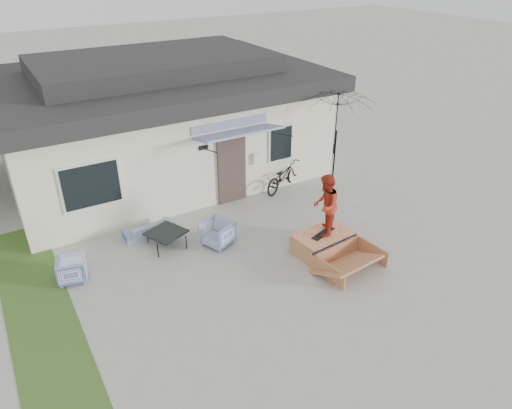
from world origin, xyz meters
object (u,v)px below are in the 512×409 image
bicycle (283,173)px  armchair_right (217,232)px  patio_umbrella (336,141)px  skater (326,204)px  armchair_left (72,268)px  coffee_table (167,239)px  skate_ramp (324,243)px  skateboard (323,233)px  loveseat (148,227)px

bicycle → armchair_right: bearing=95.6°
patio_umbrella → skater: 3.63m
armchair_left → armchair_right: (3.74, -0.36, 0.04)m
patio_umbrella → armchair_left: bearing=-175.9°
coffee_table → skate_ramp: skate_ramp is taller
armchair_left → skater: bearing=-96.0°
bicycle → skater: (-1.10, -3.59, 0.81)m
bicycle → skate_ramp: (-1.10, -3.64, -0.33)m
bicycle → patio_umbrella: (1.34, -0.93, 1.16)m
armchair_left → patio_umbrella: patio_umbrella is taller
skateboard → bicycle: bearing=54.1°
skate_ramp → skater: bearing=90.0°
coffee_table → skate_ramp: (3.50, -2.36, 0.03)m
armchair_left → bicycle: bearing=-65.0°
skater → skate_ramp: bearing=50.2°
skater → patio_umbrella: bearing=-177.9°
patio_umbrella → skateboard: 3.81m
skater → armchair_left: bearing=-64.2°
armchair_left → skater: 6.44m
loveseat → skater: size_ratio=0.82×
bicycle → coffee_table: bearing=81.8°
armchair_left → skateboard: size_ratio=0.81×
skate_ramp → armchair_right: bearing=136.9°
loveseat → skate_ramp: loveseat is taller
skate_ramp → skateboard: bearing=90.0°
skate_ramp → loveseat: bearing=134.3°
bicycle → patio_umbrella: bearing=-148.5°
patio_umbrella → skateboard: size_ratio=3.16×
coffee_table → bicycle: (4.60, 1.28, 0.36)m
armchair_right → bicycle: size_ratio=0.42×
armchair_left → bicycle: 7.28m
skateboard → patio_umbrella: bearing=28.6°
armchair_left → coffee_table: bearing=-71.4°
loveseat → skateboard: skateboard is taller
coffee_table → skate_ramp: size_ratio=0.44×
armchair_left → armchair_right: 3.76m
coffee_table → bicycle: bearing=15.5°
armchair_left → skateboard: bearing=-96.0°
patio_umbrella → skateboard: patio_umbrella is taller
loveseat → coffee_table: 0.84m
armchair_left → coffee_table: 2.53m
armchair_left → armchair_right: size_ratio=0.89×
armchair_right → skateboard: bearing=29.6°
armchair_right → skateboard: armchair_right is taller
coffee_table → bicycle: 4.79m
skate_ramp → bicycle: bearing=67.6°
bicycle → skater: size_ratio=1.10×
armchair_right → armchair_left: bearing=-119.2°
skate_ramp → armchair_left: bearing=155.1°
armchair_right → skate_ramp: 2.87m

